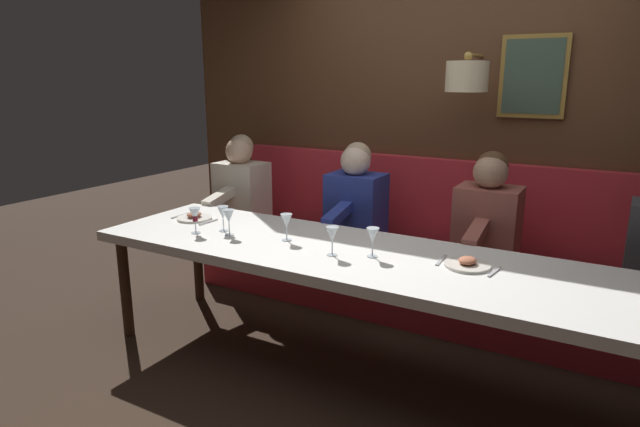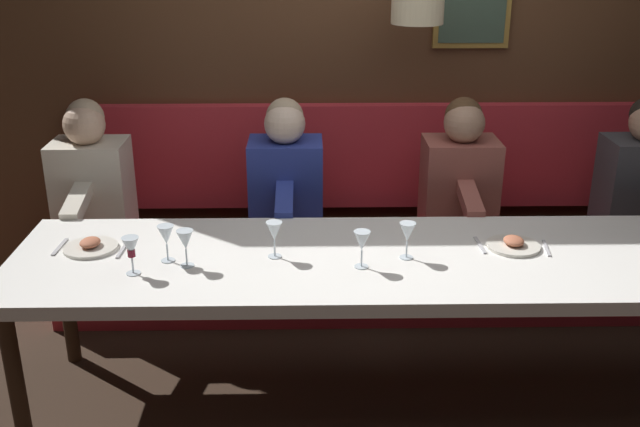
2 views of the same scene
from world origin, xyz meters
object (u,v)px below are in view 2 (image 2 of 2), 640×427
Objects in this scene: dining_table at (383,267)px; wine_glass_4 at (166,236)px; wine_glass_5 at (362,242)px; diner_near at (460,175)px; wine_glass_7 at (274,232)px; wine_glass_2 at (407,233)px; diner_far at (91,177)px; wine_glass_0 at (131,248)px; wine_glass_6 at (185,241)px; diner_middle at (286,176)px.

wine_glass_4 reaches higher than dining_table.
wine_glass_4 and wine_glass_5 have the same top height.
wine_glass_7 is (-0.89, 0.98, 0.04)m from diner_near.
wine_glass_2 is at bearing -106.11° from dining_table.
diner_far is 4.82× the size of wine_glass_0.
dining_table is 1.09m from wine_glass_0.
diner_far is (0.88, 1.51, 0.13)m from dining_table.
dining_table is at bearing -81.25° from wine_glass_0.
wine_glass_5 and wine_glass_7 have the same top height.
wine_glass_6 is 1.00× the size of wine_glass_7.
dining_table is 4.15× the size of diner_middle.
diner_far is 4.82× the size of wine_glass_6.
wine_glass_0 is at bearing 108.25° from wine_glass_6.
wine_glass_7 is at bearing 73.61° from wine_glass_5.
wine_glass_5 is at bearing -91.78° from wine_glass_6.
wine_glass_0 is at bearing 98.75° from dining_table.
diner_near is at bearing -90.00° from diner_far.
wine_glass_5 is 1.00× the size of wine_glass_6.
dining_table is 20.04× the size of wine_glass_4.
wine_glass_2 is 1.00× the size of wine_glass_7.
dining_table is at bearing 73.89° from wine_glass_2.
wine_glass_5 is 1.00× the size of wine_glass_7.
diner_far is 4.82× the size of wine_glass_5.
wine_glass_5 is (-0.08, -0.83, 0.00)m from wine_glass_4.
wine_glass_0 is 0.60m from wine_glass_7.
wine_glass_2 is at bearing -92.08° from wine_glass_7.
wine_glass_5 is at bearing 137.48° from dining_table.
wine_glass_6 is at bearing 88.22° from wine_glass_5.
wine_glass_2 is 1.04m from wine_glass_4.
wine_glass_2 is (0.14, -1.16, 0.00)m from wine_glass_0.
diner_far reaches higher than wine_glass_6.
wine_glass_0 is at bearing 96.69° from wine_glass_2.
diner_far is at bearing 59.74° from dining_table.
diner_middle is at bearing 27.16° from dining_table.
dining_table is at bearing 150.27° from diner_near.
wine_glass_2 is at bearing 155.85° from diner_near.
wine_glass_2 is (-0.91, -1.61, 0.04)m from diner_far.
diner_near is at bearing -47.87° from wine_glass_7.
diner_middle is (0.00, 0.96, 0.00)m from diner_near.
diner_far is (0.00, 1.06, 0.00)m from diner_middle.
diner_middle is 1.04m from wine_glass_4.
diner_far is at bearing 90.00° from diner_middle.
wine_glass_4 is (-0.92, -0.57, 0.04)m from diner_far.
wine_glass_2 is at bearing -86.03° from wine_glass_6.
wine_glass_0 is (-1.05, 0.61, 0.04)m from diner_middle.
diner_far is 1.36m from wine_glass_7.
diner_middle is 1.06m from wine_glass_5.
wine_glass_6 is at bearing -120.47° from wine_glass_4.
diner_near reaches higher than wine_glass_6.
diner_far is 1.72m from wine_glass_5.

